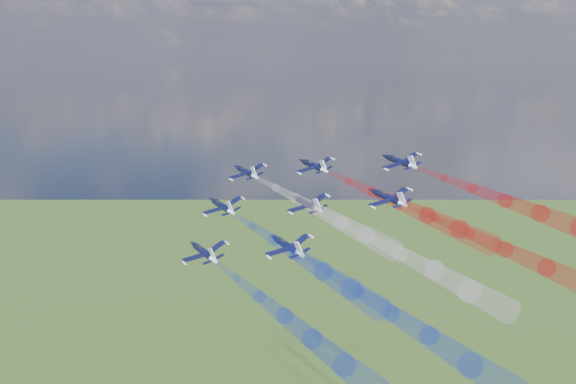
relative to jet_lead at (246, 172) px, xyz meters
The scene contains 16 objects.
jet_lead is the anchor object (origin of this frame).
trail_lead 28.07m from the jet_lead, 18.62° to the right, with size 3.82×46.01×3.82m, color white, non-canonical shape.
jet_inner_left 16.55m from the jet_lead, 65.23° to the right, with size 9.17×11.46×3.06m, color black, non-canonical shape.
trail_inner_left 41.26m from the jet_lead, 35.23° to the right, with size 3.82×46.01×3.82m, color blue, non-canonical shape.
jet_inner_right 15.58m from the jet_lead, 23.92° to the left, with size 9.17×11.46×3.06m, color black, non-canonical shape.
trail_inner_right 40.62m from the jet_lead, ahead, with size 3.82×46.01×3.82m, color red, non-canonical shape.
jet_outer_left 33.13m from the jet_lead, 61.53° to the right, with size 9.17×11.46×3.06m, color black, non-canonical shape.
trail_outer_left 56.95m from the jet_lead, 41.52° to the right, with size 3.82×46.01×3.82m, color blue, non-canonical shape.
jet_center_third 24.45m from the jet_lead, 18.28° to the right, with size 9.17×11.46×3.06m, color black, non-canonical shape.
trail_center_third 52.52m from the jet_lead, 18.46° to the right, with size 3.82×46.01×3.82m, color white, non-canonical shape.
jet_outer_right 34.42m from the jet_lead, 20.70° to the left, with size 9.17×11.46×3.06m, color black, non-canonical shape.
trail_outer_right 58.47m from the jet_lead, ahead, with size 3.82×46.01×3.82m, color red, non-canonical shape.
jet_rear_left 38.37m from the jet_lead, 36.45° to the right, with size 9.17×11.46×3.06m, color black, non-canonical shape.
trail_rear_left 65.64m from the jet_lead, 28.88° to the right, with size 3.82×46.01×3.82m, color blue, non-canonical shape.
jet_rear_right 38.47m from the jet_lead, ahead, with size 9.17×11.46×3.06m, color black, non-canonical shape.
trail_rear_right 65.91m from the jet_lead, 10.07° to the right, with size 3.82×46.01×3.82m, color red, non-canonical shape.
Camera 1 is at (83.10, -122.81, 197.28)m, focal length 44.06 mm.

